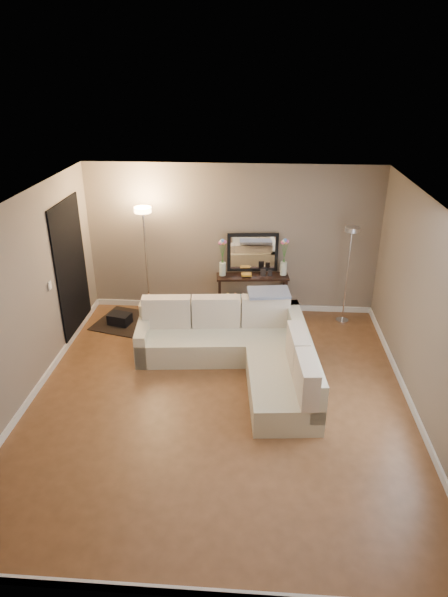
# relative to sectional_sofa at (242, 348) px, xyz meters

# --- Properties ---
(floor) EXTENTS (5.00, 5.50, 0.01)m
(floor) POSITION_rel_sectional_sofa_xyz_m (-0.26, -0.80, -0.33)
(floor) COLOR brown
(floor) RESTS_ON ground
(ceiling) EXTENTS (5.00, 5.50, 0.01)m
(ceiling) POSITION_rel_sectional_sofa_xyz_m (-0.26, -0.80, 2.28)
(ceiling) COLOR white
(ceiling) RESTS_ON ground
(wall_back) EXTENTS (5.00, 0.02, 2.60)m
(wall_back) POSITION_rel_sectional_sofa_xyz_m (-0.26, 1.96, 0.98)
(wall_back) COLOR gray
(wall_back) RESTS_ON ground
(wall_front) EXTENTS (5.00, 0.02, 2.60)m
(wall_front) POSITION_rel_sectional_sofa_xyz_m (-0.26, -3.56, 0.98)
(wall_front) COLOR gray
(wall_front) RESTS_ON ground
(wall_left) EXTENTS (0.02, 5.50, 2.60)m
(wall_left) POSITION_rel_sectional_sofa_xyz_m (-2.77, -0.80, 0.98)
(wall_left) COLOR gray
(wall_left) RESTS_ON ground
(wall_right) EXTENTS (0.02, 5.50, 2.60)m
(wall_right) POSITION_rel_sectional_sofa_xyz_m (2.25, -0.80, 0.98)
(wall_right) COLOR gray
(wall_right) RESTS_ON ground
(baseboard_back) EXTENTS (5.00, 0.03, 0.10)m
(baseboard_back) POSITION_rel_sectional_sofa_xyz_m (-0.26, 1.94, -0.27)
(baseboard_back) COLOR white
(baseboard_back) RESTS_ON ground
(baseboard_front) EXTENTS (5.00, 0.03, 0.10)m
(baseboard_front) POSITION_rel_sectional_sofa_xyz_m (-0.26, -3.53, -0.27)
(baseboard_front) COLOR white
(baseboard_front) RESTS_ON ground
(baseboard_left) EXTENTS (0.03, 5.50, 0.10)m
(baseboard_left) POSITION_rel_sectional_sofa_xyz_m (-2.74, -0.80, -0.27)
(baseboard_left) COLOR white
(baseboard_left) RESTS_ON ground
(baseboard_right) EXTENTS (0.03, 5.50, 0.10)m
(baseboard_right) POSITION_rel_sectional_sofa_xyz_m (2.23, -0.80, -0.27)
(baseboard_right) COLOR white
(baseboard_right) RESTS_ON ground
(doorway) EXTENTS (0.02, 1.20, 2.20)m
(doorway) POSITION_rel_sectional_sofa_xyz_m (-2.74, 0.90, 0.78)
(doorway) COLOR black
(doorway) RESTS_ON ground
(switch_plate) EXTENTS (0.02, 0.08, 0.12)m
(switch_plate) POSITION_rel_sectional_sofa_xyz_m (-2.74, 0.05, 0.88)
(switch_plate) COLOR white
(switch_plate) RESTS_ON ground
(sectional_sofa) EXTENTS (2.66, 2.42, 0.87)m
(sectional_sofa) POSITION_rel_sectional_sofa_xyz_m (0.00, 0.00, 0.00)
(sectional_sofa) COLOR beige
(sectional_sofa) RESTS_ON floor
(throw_blanket) EXTENTS (0.67, 0.44, 0.08)m
(throw_blanket) POSITION_rel_sectional_sofa_xyz_m (0.37, 0.64, 0.60)
(throw_blanket) COLOR gray
(throw_blanket) RESTS_ON sectional_sofa
(console_table) EXTENTS (1.26, 0.45, 0.76)m
(console_table) POSITION_rel_sectional_sofa_xyz_m (0.04, 1.68, 0.11)
(console_table) COLOR black
(console_table) RESTS_ON floor
(leaning_mirror) EXTENTS (0.87, 0.12, 0.68)m
(leaning_mirror) POSITION_rel_sectional_sofa_xyz_m (0.10, 1.84, 0.80)
(leaning_mirror) COLOR black
(leaning_mirror) RESTS_ON console_table
(table_decor) EXTENTS (0.53, 0.13, 0.12)m
(table_decor) POSITION_rel_sectional_sofa_xyz_m (0.12, 1.65, 0.49)
(table_decor) COLOR gold
(table_decor) RESTS_ON console_table
(flower_vase_left) EXTENTS (0.15, 0.12, 0.65)m
(flower_vase_left) POSITION_rel_sectional_sofa_xyz_m (-0.40, 1.63, 0.73)
(flower_vase_left) COLOR silver
(flower_vase_left) RESTS_ON console_table
(flower_vase_right) EXTENTS (0.15, 0.12, 0.65)m
(flower_vase_right) POSITION_rel_sectional_sofa_xyz_m (0.64, 1.73, 0.73)
(flower_vase_right) COLOR silver
(flower_vase_right) RESTS_ON console_table
(floor_lamp_lit) EXTENTS (0.34, 0.34, 1.95)m
(floor_lamp_lit) POSITION_rel_sectional_sofa_xyz_m (-1.68, 1.55, 1.06)
(floor_lamp_lit) COLOR silver
(floor_lamp_lit) RESTS_ON floor
(floor_lamp_unlit) EXTENTS (0.26, 0.26, 1.69)m
(floor_lamp_unlit) POSITION_rel_sectional_sofa_xyz_m (1.69, 1.57, 0.87)
(floor_lamp_unlit) COLOR silver
(floor_lamp_unlit) RESTS_ON floor
(charcoal_rug) EXTENTS (1.48, 1.26, 0.02)m
(charcoal_rug) POSITION_rel_sectional_sofa_xyz_m (-1.89, 1.22, -0.31)
(charcoal_rug) COLOR black
(charcoal_rug) RESTS_ON floor
(black_bag) EXTENTS (0.42, 0.34, 0.23)m
(black_bag) POSITION_rel_sectional_sofa_xyz_m (-2.13, 1.18, -0.24)
(black_bag) COLOR black
(black_bag) RESTS_ON charcoal_rug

